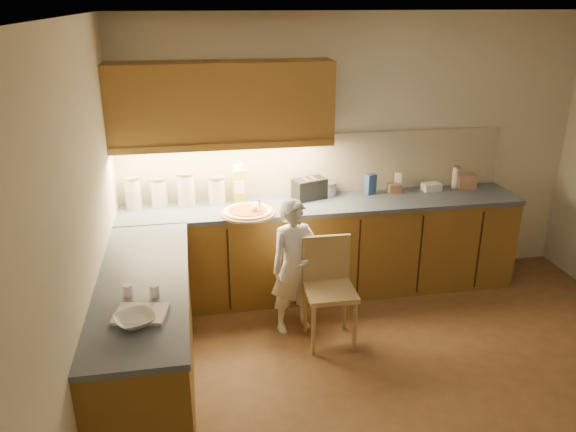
# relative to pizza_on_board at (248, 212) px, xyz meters

# --- Properties ---
(room) EXTENTS (4.54, 4.50, 2.62)m
(room) POSITION_rel_pizza_on_board_xyz_m (1.10, -1.51, 0.73)
(room) COLOR brown
(room) RESTS_ON ground
(l_counter) EXTENTS (3.77, 2.62, 0.92)m
(l_counter) POSITION_rel_pizza_on_board_xyz_m (0.18, -0.26, -0.48)
(l_counter) COLOR brown
(l_counter) RESTS_ON ground
(backsplash) EXTENTS (3.75, 0.02, 0.58)m
(backsplash) POSITION_rel_pizza_on_board_xyz_m (0.73, 0.48, 0.27)
(backsplash) COLOR #BFB394
(backsplash) RESTS_ON l_counter
(upper_cabinets) EXTENTS (1.95, 0.36, 0.73)m
(upper_cabinets) POSITION_rel_pizza_on_board_xyz_m (-0.17, 0.32, 0.91)
(upper_cabinets) COLOR brown
(upper_cabinets) RESTS_ON ground
(pizza_on_board) EXTENTS (0.48, 0.48, 0.19)m
(pizza_on_board) POSITION_rel_pizza_on_board_xyz_m (0.00, 0.00, 0.00)
(pizza_on_board) COLOR tan
(pizza_on_board) RESTS_ON l_counter
(child) EXTENTS (0.49, 0.39, 1.19)m
(child) POSITION_rel_pizza_on_board_xyz_m (0.33, -0.44, -0.35)
(child) COLOR white
(child) RESTS_ON ground
(wooden_chair) EXTENTS (0.41, 0.41, 0.89)m
(wooden_chair) POSITION_rel_pizza_on_board_xyz_m (0.58, -0.63, -0.43)
(wooden_chair) COLOR tan
(wooden_chair) RESTS_ON ground
(mixing_bowl) EXTENTS (0.31, 0.31, 0.06)m
(mixing_bowl) POSITION_rel_pizza_on_board_xyz_m (-0.85, -1.67, 0.01)
(mixing_bowl) COLOR white
(mixing_bowl) RESTS_ON l_counter
(canister_a) EXTENTS (0.15, 0.15, 0.30)m
(canister_a) POSITION_rel_pizza_on_board_xyz_m (-1.00, 0.33, 0.13)
(canister_a) COLOR beige
(canister_a) RESTS_ON l_counter
(canister_b) EXTENTS (0.15, 0.15, 0.27)m
(canister_b) POSITION_rel_pizza_on_board_xyz_m (-0.77, 0.36, 0.11)
(canister_b) COLOR white
(canister_b) RESTS_ON l_counter
(canister_c) EXTENTS (0.17, 0.17, 0.31)m
(canister_c) POSITION_rel_pizza_on_board_xyz_m (-0.53, 0.34, 0.14)
(canister_c) COLOR silver
(canister_c) RESTS_ON l_counter
(canister_d) EXTENTS (0.16, 0.16, 0.26)m
(canister_d) POSITION_rel_pizza_on_board_xyz_m (-0.25, 0.33, 0.11)
(canister_d) COLOR white
(canister_d) RESTS_ON l_counter
(oil_jug) EXTENTS (0.13, 0.11, 0.36)m
(oil_jug) POSITION_rel_pizza_on_board_xyz_m (-0.04, 0.35, 0.14)
(oil_jug) COLOR gold
(oil_jug) RESTS_ON l_counter
(toaster) EXTENTS (0.34, 0.26, 0.20)m
(toaster) POSITION_rel_pizza_on_board_xyz_m (0.62, 0.31, 0.08)
(toaster) COLOR black
(toaster) RESTS_ON l_counter
(steel_pot) EXTENTS (0.18, 0.18, 0.13)m
(steel_pot) POSITION_rel_pizza_on_board_xyz_m (0.81, 0.37, 0.05)
(steel_pot) COLOR #A4A4A9
(steel_pot) RESTS_ON l_counter
(blue_box) EXTENTS (0.12, 0.10, 0.20)m
(blue_box) POSITION_rel_pizza_on_board_xyz_m (1.23, 0.35, 0.08)
(blue_box) COLOR #2F4D8E
(blue_box) RESTS_ON l_counter
(card_box_a) EXTENTS (0.13, 0.09, 0.09)m
(card_box_a) POSITION_rel_pizza_on_board_xyz_m (1.48, 0.34, 0.02)
(card_box_a) COLOR #9E7655
(card_box_a) RESTS_ON l_counter
(white_bottle) EXTENTS (0.07, 0.07, 0.18)m
(white_bottle) POSITION_rel_pizza_on_board_xyz_m (1.53, 0.39, 0.07)
(white_bottle) COLOR white
(white_bottle) RESTS_ON l_counter
(flat_pack) EXTENTS (0.19, 0.14, 0.07)m
(flat_pack) POSITION_rel_pizza_on_board_xyz_m (1.86, 0.34, 0.01)
(flat_pack) COLOR white
(flat_pack) RESTS_ON l_counter
(tall_jar) EXTENTS (0.07, 0.07, 0.23)m
(tall_jar) POSITION_rel_pizza_on_board_xyz_m (2.12, 0.36, 0.09)
(tall_jar) COLOR white
(tall_jar) RESTS_ON l_counter
(card_box_b) EXTENTS (0.20, 0.16, 0.14)m
(card_box_b) POSITION_rel_pizza_on_board_xyz_m (2.23, 0.36, 0.05)
(card_box_b) COLOR #A8785A
(card_box_b) RESTS_ON l_counter
(dough_cloth) EXTENTS (0.34, 0.29, 0.02)m
(dough_cloth) POSITION_rel_pizza_on_board_xyz_m (-0.82, -1.57, -0.01)
(dough_cloth) COLOR white
(dough_cloth) RESTS_ON l_counter
(spice_jar_a) EXTENTS (0.06, 0.06, 0.08)m
(spice_jar_a) POSITION_rel_pizza_on_board_xyz_m (-0.92, -1.31, 0.02)
(spice_jar_a) COLOR white
(spice_jar_a) RESTS_ON l_counter
(spice_jar_b) EXTENTS (0.07, 0.07, 0.08)m
(spice_jar_b) POSITION_rel_pizza_on_board_xyz_m (-0.75, -1.35, 0.02)
(spice_jar_b) COLOR white
(spice_jar_b) RESTS_ON l_counter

